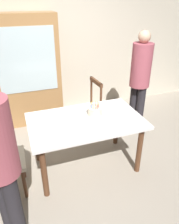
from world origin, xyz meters
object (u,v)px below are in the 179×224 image
birthday_cake (95,112)px  dining_table (86,126)px  plate_near_guest (124,121)px  plate_far_side (76,113)px  china_cabinet (27,72)px  chair_spindle_back (86,110)px  person_guest (140,77)px  plate_near_celebrant (58,133)px

birthday_cake → dining_table: bearing=-154.4°
birthday_cake → plate_near_guest: 0.39m
plate_far_side → china_cabinet: 1.45m
plate_far_side → chair_spindle_back: (0.34, 0.56, -0.29)m
plate_near_guest → person_guest: (0.71, 0.83, 0.22)m
plate_far_side → plate_near_guest: size_ratio=1.00×
dining_table → china_cabinet: 1.68m
plate_near_celebrant → china_cabinet: 1.77m
person_guest → dining_table: bearing=-150.9°
plate_far_side → china_cabinet: size_ratio=0.12×
plate_far_side → plate_near_guest: (0.50, -0.40, 0.00)m
plate_far_side → china_cabinet: (-0.47, 1.36, 0.21)m
birthday_cake → plate_far_side: bearing=149.8°
china_cabinet → person_guest: bearing=-28.9°
birthday_cake → china_cabinet: china_cabinet is taller
birthday_cake → chair_spindle_back: (0.12, 0.69, -0.33)m
dining_table → person_guest: 1.34m
plate_near_celebrant → plate_near_guest: bearing=0.0°
dining_table → person_guest: person_guest is taller
plate_near_guest → china_cabinet: (-0.97, 1.76, 0.21)m
dining_table → chair_spindle_back: 0.83m
plate_near_guest → plate_far_side: bearing=141.7°
plate_far_side → china_cabinet: china_cabinet is taller
birthday_cake → chair_spindle_back: chair_spindle_back is taller
person_guest → china_cabinet: (-1.68, 0.93, -0.01)m
chair_spindle_back → person_guest: bearing=-8.6°
birthday_cake → plate_far_side: (-0.22, 0.13, -0.05)m
plate_far_side → chair_spindle_back: bearing=59.0°
person_guest → plate_far_side: bearing=-160.3°
birthday_cake → plate_near_celebrant: 0.61m
plate_near_celebrant → person_guest: bearing=28.5°
birthday_cake → person_guest: size_ratio=0.17×
birthday_cake → plate_near_guest: (0.28, -0.27, -0.05)m
dining_table → person_guest: bearing=29.1°
plate_near_celebrant → person_guest: person_guest is taller
plate_near_guest → china_cabinet: 2.02m
dining_table → plate_near_guest: (0.43, -0.20, 0.11)m
plate_far_side → china_cabinet: bearing=109.1°
chair_spindle_back → china_cabinet: (-0.81, 0.79, 0.49)m
plate_near_celebrant → china_cabinet: size_ratio=0.12×
plate_near_celebrant → china_cabinet: (-0.15, 1.76, 0.21)m
dining_table → birthday_cake: size_ratio=5.13×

